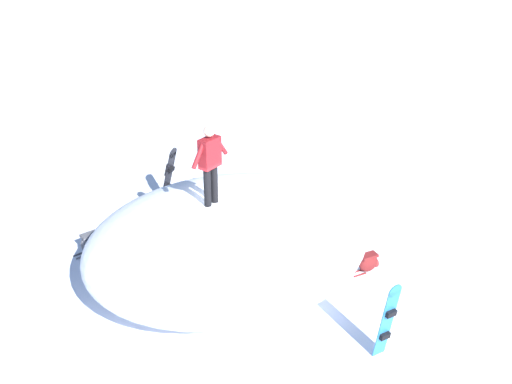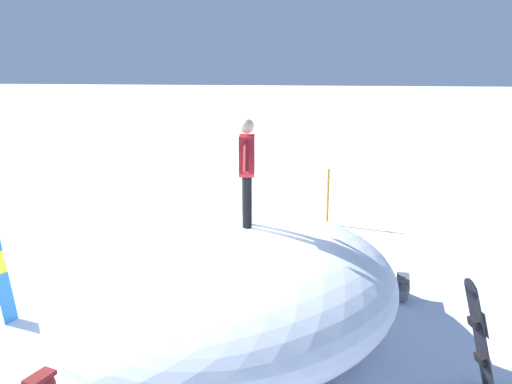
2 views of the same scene
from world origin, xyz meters
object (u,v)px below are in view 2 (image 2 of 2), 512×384
(snowboard_primary_upright, at_px, (479,334))
(trail_marker_pole, at_px, (328,195))
(backpack_far, at_px, (402,288))
(snowboarder_standing, at_px, (247,166))
(snowboard_secondary_upright, at_px, (0,273))

(snowboard_primary_upright, distance_m, trail_marker_pole, 7.32)
(trail_marker_pole, bearing_deg, backpack_far, 18.87)
(snowboarder_standing, distance_m, backpack_far, 3.68)
(snowboard_primary_upright, relative_size, backpack_far, 2.36)
(snowboarder_standing, xyz_separation_m, snowboard_primary_upright, (1.21, 3.14, -1.78))
(snowboarder_standing, bearing_deg, snowboard_secondary_upright, -82.54)
(snowboard_secondary_upright, distance_m, backpack_far, 6.69)
(snowboarder_standing, relative_size, snowboard_secondary_upright, 1.02)
(snowboard_secondary_upright, bearing_deg, snowboarder_standing, 97.46)
(snowboard_primary_upright, relative_size, trail_marker_pole, 1.04)
(snowboard_secondary_upright, xyz_separation_m, trail_marker_pole, (-6.30, 4.88, -0.03))
(snowboarder_standing, relative_size, trail_marker_pole, 1.08)
(snowboard_primary_upright, xyz_separation_m, snowboard_secondary_upright, (-0.70, -7.04, 0.02))
(backpack_far, bearing_deg, trail_marker_pole, -161.13)
(snowboard_primary_upright, bearing_deg, snowboard_secondary_upright, -95.68)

